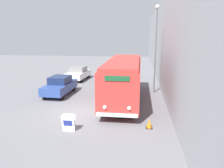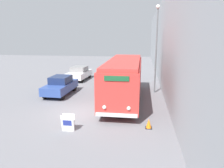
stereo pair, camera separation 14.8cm
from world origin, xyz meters
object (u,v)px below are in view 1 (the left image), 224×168
at_px(streetlamp, 156,38).
at_px(vintage_bus, 124,78).
at_px(parked_car_mid, 78,73).
at_px(traffic_cone, 149,123).
at_px(sign_board, 68,123).
at_px(parked_car_near, 60,86).

bearing_deg(streetlamp, vintage_bus, -132.24).
bearing_deg(parked_car_mid, traffic_cone, -55.10).
bearing_deg(sign_board, traffic_cone, 12.39).
xyz_separation_m(sign_board, traffic_cone, (4.30, 0.95, -0.18)).
distance_m(parked_car_mid, traffic_cone, 14.83).
bearing_deg(traffic_cone, vintage_bus, 109.57).
bearing_deg(parked_car_near, parked_car_mid, 94.08).
relative_size(parked_car_near, traffic_cone, 7.83).
relative_size(sign_board, parked_car_mid, 0.21).
height_order(streetlamp, parked_car_mid, streetlamp).
relative_size(parked_car_near, parked_car_mid, 1.00).
distance_m(vintage_bus, parked_car_near, 5.75).
distance_m(vintage_bus, sign_board, 6.72).
bearing_deg(streetlamp, parked_car_near, -167.34).
distance_m(sign_board, streetlamp, 11.08).
bearing_deg(parked_car_mid, parked_car_near, -83.97).
xyz_separation_m(sign_board, parked_car_mid, (-3.37, 13.63, 0.32)).
xyz_separation_m(sign_board, streetlamp, (5.00, 8.89, 4.33)).
bearing_deg(sign_board, parked_car_near, 113.71).
distance_m(streetlamp, traffic_cone, 9.16).
bearing_deg(sign_board, streetlamp, 60.65).
xyz_separation_m(vintage_bus, streetlamp, (2.53, 2.79, 2.98)).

